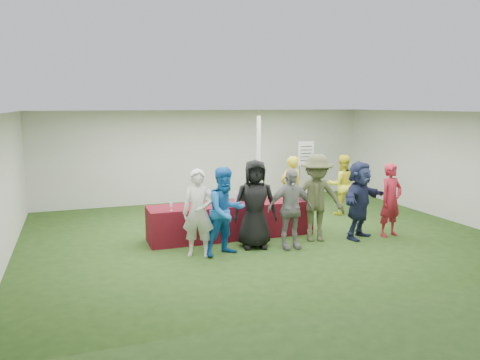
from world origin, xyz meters
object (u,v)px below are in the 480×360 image
object	(u,v)px
customer_2	(255,204)
customer_3	(290,209)
customer_4	(316,198)
customer_0	(198,213)
dump_bucket	(305,196)
staff_pourer	(291,189)
staff_back	(342,185)
wine_list_sign	(306,158)
customer_6	(391,200)
customer_1	(226,211)
serving_table	(231,220)
customer_5	(359,200)

from	to	relation	value
customer_2	customer_3	world-z (taller)	customer_2
customer_3	customer_4	bearing A→B (deg)	22.71
customer_3	customer_0	bearing A→B (deg)	176.77
dump_bucket	customer_3	xyz separation A→B (m)	(-0.81, -0.93, -0.03)
staff_pourer	staff_back	bearing A→B (deg)	179.77
wine_list_sign	staff_pourer	size ratio (longest dim) A/B	1.11
dump_bucket	customer_6	size ratio (longest dim) A/B	0.16
staff_pourer	customer_4	xyz separation A→B (m)	(-0.23, -1.69, 0.11)
staff_back	customer_4	xyz separation A→B (m)	(-1.81, -1.92, 0.14)
staff_back	customer_0	bearing A→B (deg)	38.54
staff_back	customer_1	size ratio (longest dim) A/B	0.92
customer_6	customer_1	bearing A→B (deg)	169.82
dump_bucket	staff_back	world-z (taller)	staff_back
wine_list_sign	customer_1	world-z (taller)	wine_list_sign
staff_pourer	customer_4	bearing A→B (deg)	73.84
customer_0	wine_list_sign	bearing A→B (deg)	66.46
wine_list_sign	customer_0	distance (m)	5.68
staff_pourer	customer_0	size ratio (longest dim) A/B	0.97
customer_2	staff_back	bearing A→B (deg)	43.16
wine_list_sign	customer_0	xyz separation A→B (m)	(-4.22, -3.77, -0.48)
staff_pourer	customer_2	world-z (taller)	customer_2
staff_back	staff_pourer	bearing A→B (deg)	21.70
serving_table	customer_2	size ratio (longest dim) A/B	2.01
staff_pourer	customer_2	distance (m)	2.34
staff_pourer	staff_back	distance (m)	1.59
staff_back	customer_5	distance (m)	2.23
dump_bucket	customer_5	xyz separation A→B (m)	(0.91, -0.78, -0.00)
customer_0	customer_5	size ratio (longest dim) A/B	1.00
customer_0	customer_5	bearing A→B (deg)	24.58
staff_back	customer_6	size ratio (longest dim) A/B	0.98
staff_back	customer_6	distance (m)	2.14
customer_2	customer_3	size ratio (longest dim) A/B	1.10
serving_table	customer_6	world-z (taller)	customer_6
customer_3	customer_2	bearing A→B (deg)	157.06
staff_pourer	customer_2	bearing A→B (deg)	37.83
customer_2	customer_5	distance (m)	2.35
customer_4	staff_pourer	bearing A→B (deg)	99.12
wine_list_sign	customer_2	size ratio (longest dim) A/B	1.01
customer_0	customer_6	size ratio (longest dim) A/B	1.04
serving_table	customer_4	xyz separation A→B (m)	(1.60, -0.86, 0.55)
customer_6	dump_bucket	bearing A→B (deg)	141.87
customer_1	customer_5	distance (m)	3.05
dump_bucket	wine_list_sign	world-z (taller)	wine_list_sign
serving_table	staff_back	xyz separation A→B (m)	(3.40, 1.06, 0.41)
staff_back	customer_6	xyz separation A→B (m)	(-0.09, -2.14, 0.01)
staff_back	customer_2	world-z (taller)	customer_2
dump_bucket	staff_back	size ratio (longest dim) A/B	0.16
dump_bucket	staff_back	distance (m)	2.17
serving_table	customer_6	xyz separation A→B (m)	(3.31, -1.08, 0.43)
customer_1	customer_5	size ratio (longest dim) A/B	1.02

